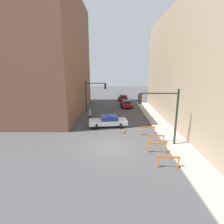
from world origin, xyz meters
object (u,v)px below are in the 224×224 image
Objects in this scene: barrier_mid at (157,146)px; barrier_back at (156,138)px; barrier_front at (169,160)px; parked_car_near at (127,104)px; police_car at (108,121)px; pedestrian_crossing at (90,115)px; traffic_light_near at (164,109)px; parked_car_mid at (123,98)px; barrier_corner at (148,129)px; traffic_cone at (124,130)px; traffic_light_far at (93,92)px.

barrier_mid and barrier_back have the same top height.
barrier_mid is at bearing 95.60° from barrier_front.
parked_car_near reaches higher than barrier_back.
police_car is 2.94× the size of pedestrian_crossing.
traffic_light_near is 17.63m from parked_car_near.
pedestrian_crossing is 1.04× the size of barrier_mid.
barrier_corner is at bearing -87.99° from parked_car_mid.
traffic_light_near is at bearing 81.52° from barrier_front.
pedestrian_crossing reaches higher than barrier_front.
police_car is at bearing 128.35° from traffic_cone.
traffic_light_near reaches higher than parked_car_mid.
traffic_light_far is (-8.03, 13.38, -0.13)m from traffic_light_near.
traffic_cone is (-1.06, -21.33, -0.36)m from parked_car_mid.
police_car is 3.05× the size of barrier_mid.
barrier_corner is (4.38, -2.71, -0.11)m from police_car.
pedestrian_crossing is at bearing -110.32° from parked_car_mid.
police_car is 7.00m from barrier_back.
parked_car_mid is at bearing 93.34° from barrier_mid.
traffic_light_far is 3.25× the size of barrier_back.
barrier_back is at bearing 80.23° from barrier_mid.
police_car reaches higher than parked_car_near.
traffic_light_near is at bearing -28.46° from barrier_back.
pedestrian_crossing is (0.19, -5.41, -2.54)m from traffic_light_far.
pedestrian_crossing is 8.73m from barrier_corner.
parked_car_mid is at bearing 94.00° from barrier_corner.
traffic_cone is at bearing -148.43° from police_car.
barrier_back is 4.13m from traffic_cone.
traffic_cone is at bearing 111.56° from barrier_front.
traffic_light_far is 5.98m from pedestrian_crossing.
parked_car_mid is (-0.31, 7.27, 0.00)m from parked_car_near.
parked_car_mid is at bearing 95.46° from traffic_light_near.
traffic_light_far is 12.82m from parked_car_mid.
pedestrian_crossing is 10.62m from barrier_back.
traffic_light_far is 13.13m from barrier_corner.
traffic_light_far is at bearing 115.81° from barrier_mid.
barrier_back and barrier_corner have the same top height.
barrier_front is 1.00× the size of barrier_back.
barrier_mid reaches higher than traffic_cone.
police_car is at bearing 132.06° from barrier_back.
barrier_back is at bearing -87.67° from parked_car_mid.
traffic_light_near is 3.39m from barrier_mid.
parked_car_near is 14.14m from traffic_cone.
barrier_front is at bearing -84.40° from barrier_mid.
traffic_light_far is at bearing -118.98° from parked_car_mid.
barrier_mid is 2.44× the size of traffic_cone.
parked_car_mid reaches higher than traffic_cone.
police_car is 7.45× the size of traffic_cone.
parked_car_mid is 17.46m from pedestrian_crossing.
barrier_mid is (1.21, -18.80, -0.06)m from parked_car_near.
barrier_corner is (-0.00, 4.29, 0.00)m from barrier_mid.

